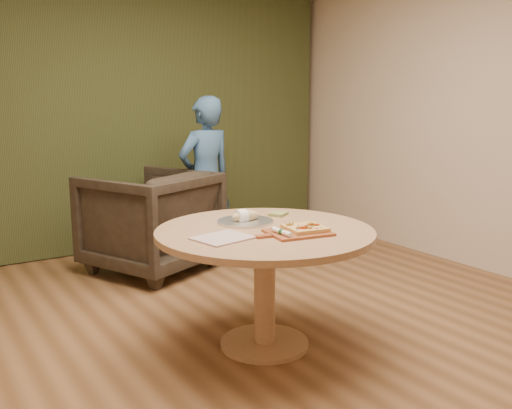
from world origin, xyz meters
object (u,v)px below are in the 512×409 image
object	(u,v)px
pedestal_table	(265,252)
serving_tray	(245,221)
person_standing	(206,179)
flatbread_pizza	(305,228)
bread_roll	(244,216)
cutlery_roll	(282,232)
armchair	(150,216)
pizza_paddle	(297,233)

from	to	relation	value
pedestal_table	serving_tray	bearing A→B (deg)	90.48
pedestal_table	person_standing	xyz separation A→B (m)	(0.60, 1.91, 0.16)
flatbread_pizza	serving_tray	world-z (taller)	flatbread_pizza
serving_tray	bread_roll	xyz separation A→B (m)	(-0.01, 0.00, 0.04)
flatbread_pizza	person_standing	distance (m)	2.15
cutlery_roll	armchair	xyz separation A→B (m)	(0.04, 2.07, -0.29)
armchair	cutlery_roll	bearing A→B (deg)	65.04
pedestal_table	armchair	world-z (taller)	armchair
armchair	pizza_paddle	bearing A→B (deg)	68.21
pedestal_table	cutlery_roll	distance (m)	0.27
cutlery_roll	flatbread_pizza	bearing A→B (deg)	5.67
pedestal_table	bread_roll	size ratio (longest dim) A/B	6.86
person_standing	serving_tray	bearing A→B (deg)	63.61
cutlery_roll	person_standing	world-z (taller)	person_standing
person_standing	armchair	bearing A→B (deg)	-2.03
flatbread_pizza	serving_tray	bearing A→B (deg)	111.00
pedestal_table	cutlery_roll	xyz separation A→B (m)	(-0.02, -0.21, 0.17)
flatbread_pizza	cutlery_roll	size ratio (longest dim) A/B	1.27
pizza_paddle	cutlery_roll	xyz separation A→B (m)	(-0.11, -0.01, 0.02)
cutlery_roll	person_standing	size ratio (longest dim) A/B	0.13
cutlery_roll	armchair	world-z (taller)	armchair
flatbread_pizza	armchair	distance (m)	2.08
pedestal_table	armchair	distance (m)	1.86
pizza_paddle	serving_tray	size ratio (longest dim) A/B	1.31
serving_tray	armchair	world-z (taller)	armchair
armchair	pedestal_table	bearing A→B (deg)	65.59
serving_tray	bread_roll	size ratio (longest dim) A/B	1.84
serving_tray	pizza_paddle	bearing A→B (deg)	-77.33
armchair	flatbread_pizza	bearing A→B (deg)	70.02
flatbread_pizza	armchair	bearing A→B (deg)	93.87
flatbread_pizza	bread_roll	xyz separation A→B (m)	(-0.17, 0.41, 0.02)
pizza_paddle	serving_tray	xyz separation A→B (m)	(-0.09, 0.42, -0.00)
serving_tray	flatbread_pizza	bearing A→B (deg)	-69.00
cutlery_roll	person_standing	bearing A→B (deg)	73.92
cutlery_roll	person_standing	xyz separation A→B (m)	(0.62, 2.12, -0.01)
pedestal_table	cutlery_roll	size ratio (longest dim) A/B	6.69
pedestal_table	person_standing	bearing A→B (deg)	72.49
serving_tray	person_standing	bearing A→B (deg)	70.31
cutlery_roll	armchair	distance (m)	2.09
bread_roll	armchair	size ratio (longest dim) A/B	0.20
armchair	person_standing	bearing A→B (deg)	160.82
flatbread_pizza	cutlery_roll	xyz separation A→B (m)	(-0.18, -0.02, 0.00)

